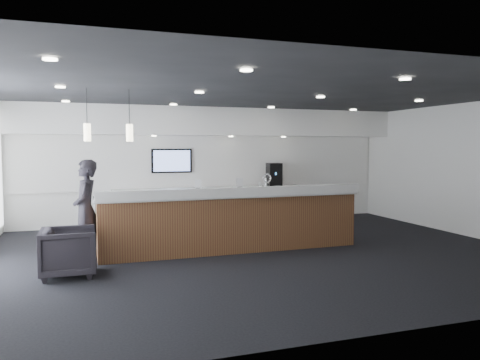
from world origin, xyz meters
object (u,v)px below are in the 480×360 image
object	(u,v)px
service_counter	(232,221)
armchair	(69,252)
coffee_machine	(274,174)
lounge_guest	(86,210)

from	to	relation	value
service_counter	armchair	bearing A→B (deg)	-163.41
coffee_machine	armchair	size ratio (longest dim) A/B	0.74
service_counter	lounge_guest	distance (m)	2.71
armchair	lounge_guest	distance (m)	1.24
service_counter	lounge_guest	world-z (taller)	lounge_guest
coffee_machine	armchair	distance (m)	6.69
coffee_machine	service_counter	bearing A→B (deg)	-119.99
coffee_machine	lounge_guest	bearing A→B (deg)	-143.60
coffee_machine	lounge_guest	world-z (taller)	lounge_guest
armchair	lounge_guest	size ratio (longest dim) A/B	0.47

